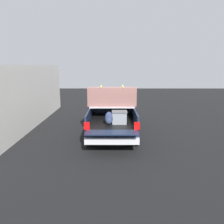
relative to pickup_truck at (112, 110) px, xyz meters
name	(u,v)px	position (x,y,z in m)	size (l,w,h in m)	color
ground_plane	(112,132)	(-0.37, 0.00, -0.98)	(40.00, 40.00, 0.00)	black
pickup_truck	(112,110)	(0.00, 0.00, 0.00)	(6.05, 2.09, 2.23)	#162138
building_facade	(35,95)	(1.20, 4.13, 0.59)	(9.53, 0.36, 3.13)	silver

